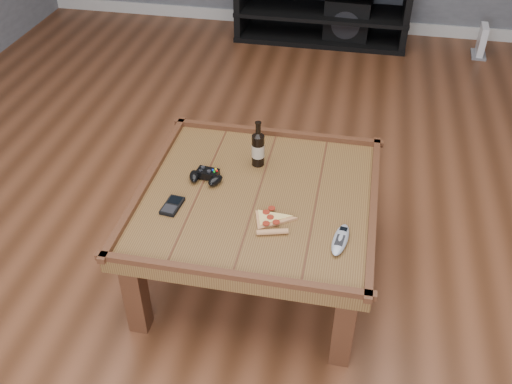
% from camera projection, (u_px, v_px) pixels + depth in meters
% --- Properties ---
extents(ground, '(6.00, 6.00, 0.00)m').
position_uv_depth(ground, '(257.00, 269.00, 2.69)').
color(ground, '#4A2715').
rests_on(ground, ground).
extents(baseboard, '(5.00, 0.02, 0.10)m').
position_uv_depth(baseboard, '(323.00, 22.00, 4.97)').
color(baseboard, silver).
rests_on(baseboard, ground).
extents(coffee_table, '(1.03, 1.03, 0.48)m').
position_uv_depth(coffee_table, '(257.00, 206.00, 2.45)').
color(coffee_table, '#503117').
rests_on(coffee_table, ground).
extents(media_console, '(1.40, 0.45, 0.50)m').
position_uv_depth(media_console, '(322.00, 10.00, 4.66)').
color(media_console, black).
rests_on(media_console, ground).
extents(beer_bottle, '(0.06, 0.06, 0.22)m').
position_uv_depth(beer_bottle, '(258.00, 148.00, 2.54)').
color(beer_bottle, black).
rests_on(beer_bottle, coffee_table).
extents(game_controller, '(0.17, 0.12, 0.05)m').
position_uv_depth(game_controller, '(206.00, 176.00, 2.49)').
color(game_controller, black).
rests_on(game_controller, coffee_table).
extents(pizza_slice, '(0.19, 0.25, 0.02)m').
position_uv_depth(pizza_slice, '(271.00, 221.00, 2.27)').
color(pizza_slice, tan).
rests_on(pizza_slice, coffee_table).
extents(smartphone, '(0.08, 0.13, 0.02)m').
position_uv_depth(smartphone, '(172.00, 206.00, 2.35)').
color(smartphone, black).
rests_on(smartphone, coffee_table).
extents(remote_control, '(0.08, 0.19, 0.03)m').
position_uv_depth(remote_control, '(340.00, 240.00, 2.18)').
color(remote_control, '#989CA5').
rests_on(remote_control, coffee_table).
extents(subwoofer, '(0.38, 0.38, 0.36)m').
position_uv_depth(subwoofer, '(348.00, 17.00, 4.71)').
color(subwoofer, black).
rests_on(subwoofer, ground).
extents(game_console, '(0.12, 0.20, 0.25)m').
position_uv_depth(game_console, '(481.00, 42.00, 4.48)').
color(game_console, gray).
rests_on(game_console, ground).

